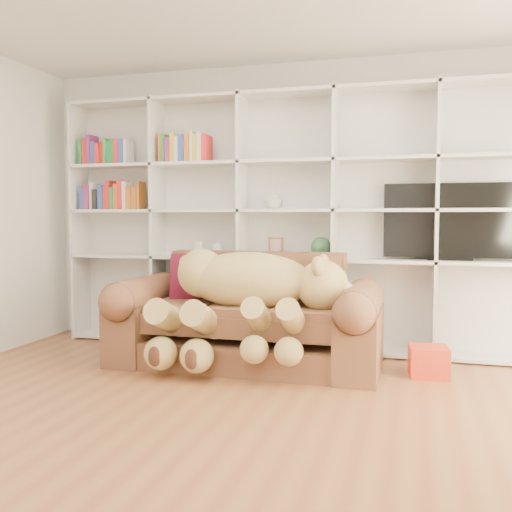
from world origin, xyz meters
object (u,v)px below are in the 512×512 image
(teddy_bear, at_px, (246,292))
(tv, at_px, (450,222))
(sofa, at_px, (247,323))
(gift_box, at_px, (429,361))

(teddy_bear, bearing_deg, tv, 34.88)
(sofa, relative_size, gift_box, 7.58)
(tv, bearing_deg, sofa, -157.52)
(sofa, xyz_separation_m, gift_box, (1.47, 0.02, -0.23))
(tv, bearing_deg, gift_box, -104.59)
(sofa, height_order, tv, tv)
(sofa, xyz_separation_m, teddy_bear, (0.05, -0.19, 0.29))
(sofa, distance_m, gift_box, 1.49)
(sofa, xyz_separation_m, tv, (1.65, 0.68, 0.84))
(gift_box, xyz_separation_m, tv, (0.17, 0.66, 1.08))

